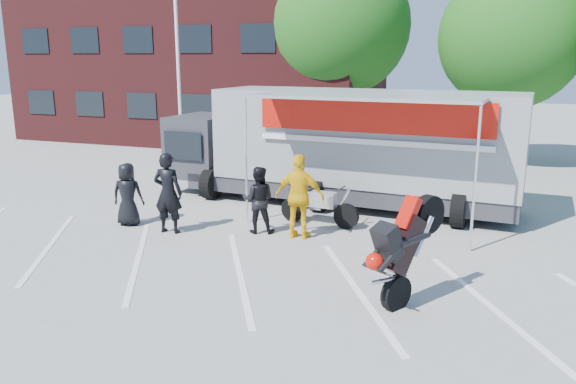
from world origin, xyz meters
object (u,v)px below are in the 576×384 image
Objects in this scene: tree_mid at (512,37)px; spectator_hivis at (300,197)px; transporter_truck at (346,205)px; spectator_leather_b at (168,193)px; spectator_leather_a at (128,194)px; stunt_bike_rider at (420,298)px; spectator_leather_c at (258,200)px; parked_motorcycle at (319,225)px; flagpole at (183,33)px; tree_left at (340,25)px.

tree_mid is 3.81× the size of spectator_hivis.
tree_mid is 0.74× the size of transporter_truck.
spectator_leather_a is at bearing -13.46° from spectator_leather_b.
stunt_bike_rider is at bearing 149.77° from spectator_leather_a.
spectator_leather_a is at bearing -7.13° from spectator_leather_c.
tree_mid is 3.86× the size of spectator_leather_b.
spectator_leather_a is at bearing -136.53° from transporter_truck.
tree_mid is at bearing -16.59° from parked_motorcycle.
parked_motorcycle is at bearing -37.21° from flagpole.
spectator_leather_a is at bearing -98.29° from tree_left.
stunt_bike_rider is (5.73, -14.98, -5.57)m from tree_left.
flagpole reaches higher than spectator_hivis.
spectator_leather_a is at bearing -71.34° from flagpole.
stunt_bike_rider is (3.05, -3.72, 0.00)m from parked_motorcycle.
parked_motorcycle is (-0.13, -2.21, 0.00)m from transporter_truck.
spectator_hivis is (3.13, 0.72, 0.01)m from spectator_leather_b.
spectator_leather_a is at bearing -164.55° from stunt_bike_rider.
stunt_bike_rider is (9.98, -8.98, -5.05)m from flagpole.
spectator_hivis is (6.81, -6.44, -4.05)m from flagpole.
stunt_bike_rider is 7.93m from spectator_leather_a.
spectator_hivis is (-0.25, -3.39, 1.01)m from transporter_truck.
spectator_leather_a is 3.42m from spectator_leather_c.
stunt_bike_rider reaches higher than parked_motorcycle.
transporter_truck is 4.80× the size of parked_motorcycle.
transporter_truck is 6.18m from spectator_leather_a.
spectator_leather_b is at bearing 156.35° from spectator_leather_a.
transporter_truck is at bearing -117.50° from tree_mid.
transporter_truck reaches higher than spectator_leather_a.
tree_left is 4.29× the size of spectator_hivis.
spectator_leather_a is 4.49m from spectator_hivis.
spectator_hivis is at bearing -172.34° from spectator_leather_b.
flagpole is 10.06m from parked_motorcycle.
flagpole is 9.20m from transporter_truck.
spectator_leather_c reaches higher than stunt_bike_rider.
transporter_truck is (2.81, -9.05, -5.57)m from tree_left.
flagpole reaches higher than spectator_leather_b.
transporter_truck reaches higher than spectator_leather_c.
transporter_truck is at bearing 2.85° from parked_motorcycle.
parked_motorcycle is 3.90m from spectator_leather_b.
spectator_leather_c is at bearing -6.91° from spectator_hivis.
stunt_bike_rider is at bearing -95.17° from tree_mid.
flagpole is 0.93× the size of tree_left.
tree_left reaches higher than parked_motorcycle.
tree_left is 3.99× the size of parked_motorcycle.
spectator_leather_b reaches higher than transporter_truck.
flagpole is 3.70× the size of parked_motorcycle.
spectator_leather_b is 0.99× the size of spectator_hivis.
tree_left is 12.84m from parked_motorcycle.
spectator_leather_a is (2.35, -6.97, -4.25)m from flagpole.
transporter_truck is (-4.19, -8.05, -4.94)m from tree_mid.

